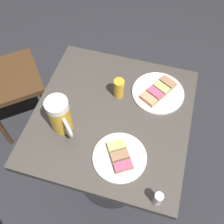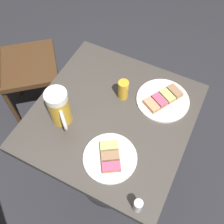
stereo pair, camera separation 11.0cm
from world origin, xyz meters
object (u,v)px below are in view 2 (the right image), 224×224
at_px(plate_far, 163,99).
at_px(beer_mug, 59,108).
at_px(cafe_chair, 13,61).
at_px(beer_glass_small, 123,90).
at_px(salt_shaker, 138,206).
at_px(plate_near, 110,157).

height_order(plate_far, beer_mug, beer_mug).
relative_size(plate_far, cafe_chair, 0.26).
height_order(beer_mug, beer_glass_small, beer_mug).
height_order(beer_mug, cafe_chair, beer_mug).
relative_size(plate_far, beer_mug, 1.34).
bearing_deg(beer_glass_small, salt_shaker, -58.75).
bearing_deg(salt_shaker, plate_near, 143.87).
bearing_deg(beer_glass_small, cafe_chair, 172.41).
relative_size(plate_near, beer_glass_small, 2.19).
distance_m(plate_near, beer_glass_small, 0.30).
xyz_separation_m(beer_mug, salt_shaker, (0.43, -0.19, -0.05)).
bearing_deg(beer_mug, plate_near, -14.64).
relative_size(plate_far, salt_shaker, 3.32).
xyz_separation_m(plate_far, beer_mug, (-0.34, -0.28, 0.08)).
xyz_separation_m(plate_near, plate_far, (0.08, 0.35, 0.00)).
height_order(plate_near, beer_mug, beer_mug).
bearing_deg(plate_near, cafe_chair, 155.78).
height_order(plate_near, beer_glass_small, beer_glass_small).
relative_size(plate_near, beer_mug, 1.21).
distance_m(plate_near, beer_mug, 0.28).
distance_m(beer_mug, cafe_chair, 0.78).
bearing_deg(plate_far, beer_mug, -140.84).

